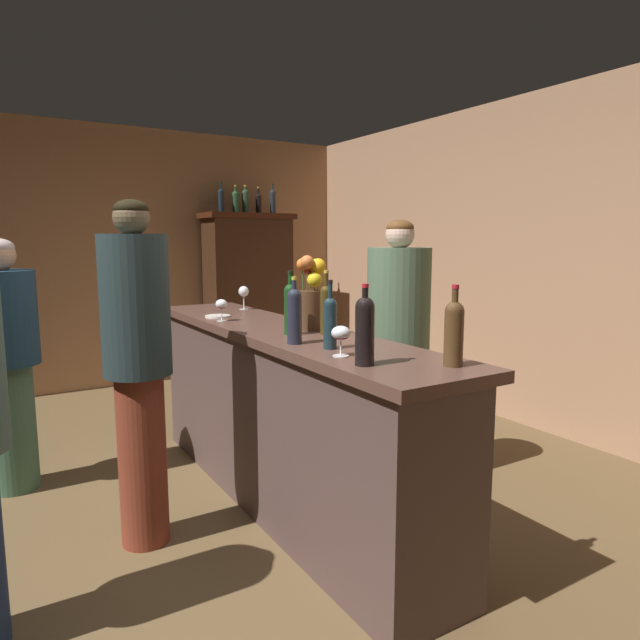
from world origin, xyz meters
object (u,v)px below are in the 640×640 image
Objects in this scene: display_bottle_left at (221,199)px; patron_in_navy at (138,360)px; wine_bottle_syrah at (326,307)px; wine_bottle_riesling at (291,306)px; display_cabinet at (249,292)px; display_bottle_right at (273,200)px; wine_glass_mid at (244,292)px; display_bottle_center at (246,200)px; flower_arrangement at (311,293)px; bartender at (398,343)px; wine_bottle_rose at (365,328)px; display_bottle_midright at (259,202)px; wine_glass_rear at (341,335)px; wine_glass_front at (221,305)px; patron_near_entrance at (6,356)px; wine_bottle_merlot at (330,320)px; wine_bottle_malbec at (294,313)px; bar_counter at (282,416)px; cheese_plate at (218,316)px; display_bottle_midleft at (236,201)px; wine_bottle_pinot at (454,330)px.

display_bottle_left is 0.19× the size of patron_in_navy.
wine_bottle_syrah is 1.01× the size of wine_bottle_riesling.
patron_in_navy is at bearing -122.99° from display_cabinet.
display_bottle_right is at bearing 0.00° from display_bottle_left.
patron_in_navy is at bearing -136.21° from wine_glass_mid.
display_bottle_left is 1.10× the size of display_bottle_center.
flower_arrangement is 0.71m from bartender.
wine_bottle_rose is at bearing -104.16° from display_bottle_left.
display_bottle_midright is 0.18× the size of bartender.
display_cabinet is 3.30m from flower_arrangement.
wine_glass_rear is 4.01m from display_bottle_left.
patron_near_entrance is at bearing 153.29° from wine_glass_front.
patron_near_entrance is (-2.61, -1.96, -1.11)m from display_bottle_midright.
bartender reaches higher than wine_bottle_merlot.
wine_bottle_merlot is at bearing -16.71° from patron_near_entrance.
wine_bottle_malbec is 2.44× the size of wine_glass_rear.
bar_counter is 3.54m from display_bottle_midright.
wine_bottle_merlot reaches higher than bar_counter.
wine_bottle_syrah is at bearing -75.07° from cheese_plate.
wine_bottle_riesling is 0.85m from bartender.
display_bottle_midleft is (1.15, 2.36, 0.91)m from cheese_plate.
display_cabinet is at bearing 69.04° from wine_bottle_malbec.
wine_bottle_merlot is 0.44m from wine_bottle_riesling.
wine_glass_front is 0.33× the size of flower_arrangement.
bartender is (-0.39, -3.10, -1.07)m from display_bottle_center.
wine_bottle_syrah is 0.17m from flower_arrangement.
wine_bottle_malbec is 0.80m from wine_bottle_pinot.
display_bottle_right is 0.22× the size of patron_near_entrance.
patron_in_navy is (-1.93, -3.00, -1.01)m from display_bottle_center.
wine_bottle_merlot is 2.39× the size of wine_glass_rear.
patron_in_navy is at bearing -143.17° from wine_glass_front.
wine_glass_mid is 0.10× the size of bartender.
display_cabinet is at bearing 71.86° from wine_bottle_rose.
display_cabinet is 5.43× the size of wine_bottle_riesling.
display_bottle_midright is (1.45, 3.43, 0.76)m from wine_bottle_malbec.
wine_bottle_pinot is at bearing -68.21° from wine_bottle_malbec.
display_bottle_center is (1.02, 3.12, 0.73)m from flower_arrangement.
cheese_plate is (0.01, 1.44, -0.09)m from wine_glass_rear.
wine_glass_rear is 0.39× the size of display_bottle_left.
wine_bottle_malbec is at bearing 111.24° from wine_bottle_merlot.
display_bottle_center is 0.18× the size of bartender.
wine_glass_rear is 4.13m from display_bottle_midright.
wine_glass_mid is (0.27, 1.57, -0.01)m from wine_bottle_merlot.
display_bottle_midright is at bearing 67.22° from wine_bottle_riesling.
cheese_plate is at bearing 95.51° from wine_bottle_riesling.
cheese_plate is (-0.25, 0.92, -0.14)m from wine_bottle_syrah.
wine_glass_mid is at bearing -115.19° from display_cabinet.
bartender reaches higher than wine_glass_front.
bar_counter is 1.70m from patron_near_entrance.
wine_bottle_merlot is at bearing 111.98° from wine_bottle_pinot.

